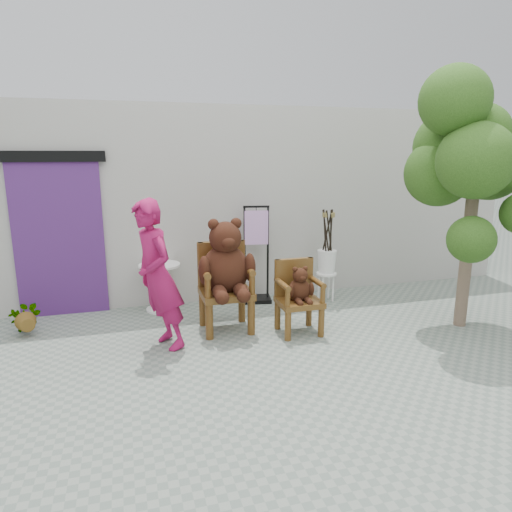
% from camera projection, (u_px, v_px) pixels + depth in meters
% --- Properties ---
extents(ground_plane, '(60.00, 60.00, 0.00)m').
position_uv_depth(ground_plane, '(330.00, 364.00, 5.08)').
color(ground_plane, gray).
rests_on(ground_plane, ground).
extents(back_wall, '(9.00, 1.00, 3.00)m').
position_uv_depth(back_wall, '(254.00, 201.00, 7.65)').
color(back_wall, '#B0ADA5').
rests_on(back_wall, ground).
extents(doorway, '(1.40, 0.11, 2.33)m').
position_uv_depth(doorway, '(59.00, 235.00, 6.42)').
color(doorway, '#4C2165').
rests_on(doorway, ground).
extents(chair_big, '(0.74, 0.78, 1.49)m').
position_uv_depth(chair_big, '(226.00, 269.00, 5.89)').
color(chair_big, '#4B2E10').
rests_on(chair_big, ground).
extents(chair_small, '(0.54, 0.50, 0.95)m').
position_uv_depth(chair_small, '(298.00, 291.00, 5.89)').
color(chair_small, '#4B2E10').
rests_on(chair_small, ground).
extents(person, '(0.65, 0.77, 1.80)m').
position_uv_depth(person, '(158.00, 276.00, 5.29)').
color(person, '#981249').
rests_on(person, ground).
extents(cafe_table, '(0.60, 0.60, 0.70)m').
position_uv_depth(cafe_table, '(160.00, 281.00, 6.73)').
color(cafe_table, white).
rests_on(cafe_table, ground).
extents(display_stand, '(0.51, 0.42, 1.51)m').
position_uv_depth(display_stand, '(256.00, 265.00, 7.10)').
color(display_stand, black).
rests_on(display_stand, ground).
extents(stool_bucket, '(0.32, 0.32, 1.45)m').
position_uv_depth(stool_bucket, '(327.00, 261.00, 7.12)').
color(stool_bucket, white).
rests_on(stool_bucket, ground).
extents(tree, '(1.61, 1.66, 3.30)m').
position_uv_depth(tree, '(466.00, 157.00, 5.70)').
color(tree, brown).
rests_on(tree, ground).
extents(potted_plant, '(0.48, 0.45, 0.44)m').
position_uv_depth(potted_plant, '(26.00, 317.00, 5.90)').
color(potted_plant, '#1B3B10').
rests_on(potted_plant, ground).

